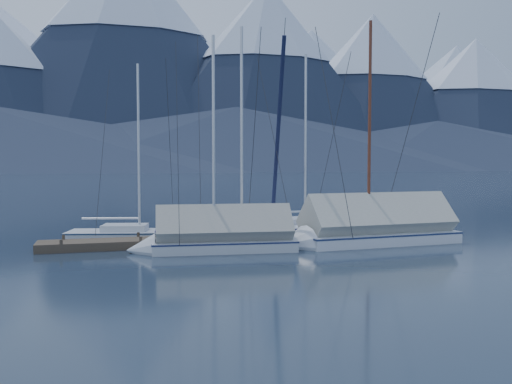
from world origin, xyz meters
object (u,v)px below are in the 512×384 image
sailboat_open_left (150,236)px  person (353,212)px  sailboat_open_right (314,229)px  sailboat_covered_far (211,240)px  sailboat_open_mid (254,233)px  sailboat_covered_near (365,232)px

sailboat_open_left → person: size_ratio=5.15×
sailboat_open_right → sailboat_covered_far: sailboat_open_right is taller
sailboat_open_mid → sailboat_covered_far: bearing=-128.5°
sailboat_open_right → person: sailboat_open_right is taller
sailboat_covered_near → sailboat_covered_far: size_ratio=1.14×
sailboat_covered_far → sailboat_open_right: bearing=34.9°
sailboat_open_left → sailboat_open_right: (8.10, 0.35, 0.02)m
sailboat_open_mid → sailboat_covered_near: size_ratio=1.02×
sailboat_open_right → person: size_ratio=5.73×
person → sailboat_open_mid: bearing=49.3°
sailboat_open_left → sailboat_open_mid: size_ratio=0.81×
sailboat_covered_far → sailboat_open_mid: bearing=51.5°
sailboat_covered_near → person: bearing=78.4°
sailboat_open_right → sailboat_open_mid: bearing=-166.5°
person → sailboat_covered_near: bearing=145.8°
sailboat_open_mid → person: size_ratio=6.36×
sailboat_covered_far → person: 7.43m
sailboat_open_mid → person: bearing=-18.1°
sailboat_open_left → sailboat_open_mid: (4.76, -0.45, 0.04)m
sailboat_open_left → sailboat_covered_far: bearing=-62.6°
sailboat_open_right → sailboat_covered_far: (-6.08, -4.25, 0.28)m
person → sailboat_open_left: bearing=55.7°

